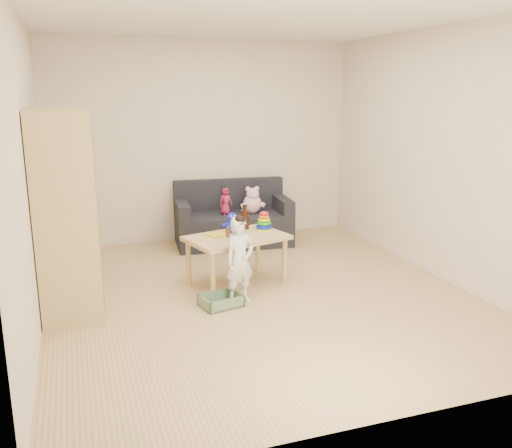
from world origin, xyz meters
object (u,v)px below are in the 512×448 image
object	(u,v)px
sofa	(233,229)
toddler	(240,262)
wardrobe	(66,212)
play_table	(237,260)

from	to	relation	value
sofa	toddler	world-z (taller)	toddler
wardrobe	toddler	distance (m)	1.63
wardrobe	play_table	size ratio (longest dim) A/B	1.84
sofa	play_table	distance (m)	1.51
sofa	toddler	distance (m)	2.02
wardrobe	sofa	distance (m)	2.63
sofa	toddler	bearing A→B (deg)	-99.22
wardrobe	sofa	xyz separation A→B (m)	(2.01, 1.55, -0.70)
play_table	toddler	world-z (taller)	toddler
wardrobe	sofa	bearing A→B (deg)	37.76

